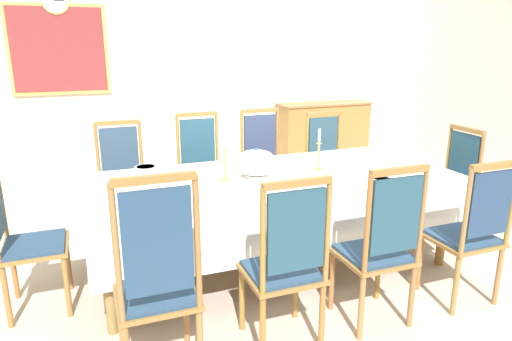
# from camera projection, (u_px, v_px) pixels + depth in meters

# --- Properties ---
(ground) EXTENTS (7.55, 6.56, 0.04)m
(ground) POSITION_uv_depth(u_px,v_px,m) (275.00, 269.00, 3.77)
(ground) COLOR beige
(back_wall) EXTENTS (7.55, 0.08, 3.55)m
(back_wall) POSITION_uv_depth(u_px,v_px,m) (182.00, 44.00, 6.27)
(back_wall) COLOR silver
(back_wall) RESTS_ON ground
(dining_table) EXTENTS (2.82, 1.17, 0.78)m
(dining_table) POSITION_uv_depth(u_px,v_px,m) (273.00, 184.00, 3.62)
(dining_table) COLOR olive
(dining_table) RESTS_ON ground
(tablecloth) EXTENTS (2.84, 1.19, 0.43)m
(tablecloth) POSITION_uv_depth(u_px,v_px,m) (273.00, 189.00, 3.63)
(tablecloth) COLOR white
(tablecloth) RESTS_ON dining_table
(chair_south_a) EXTENTS (0.44, 0.42, 1.20)m
(chair_south_a) POSITION_uv_depth(u_px,v_px,m) (157.00, 281.00, 2.38)
(chair_south_a) COLOR olive
(chair_south_a) RESTS_ON ground
(chair_north_a) EXTENTS (0.44, 0.42, 1.11)m
(chair_north_a) POSITION_uv_depth(u_px,v_px,m) (123.00, 182.00, 4.18)
(chair_north_a) COLOR olive
(chair_north_a) RESTS_ON ground
(chair_south_b) EXTENTS (0.44, 0.42, 1.10)m
(chair_south_b) POSITION_uv_depth(u_px,v_px,m) (286.00, 263.00, 2.65)
(chair_south_b) COLOR olive
(chair_south_b) RESTS_ON ground
(chair_north_b) EXTENTS (0.44, 0.42, 1.14)m
(chair_north_b) POSITION_uv_depth(u_px,v_px,m) (202.00, 172.00, 4.43)
(chair_north_b) COLOR olive
(chair_north_b) RESTS_ON ground
(chair_south_c) EXTENTS (0.44, 0.42, 1.10)m
(chair_south_c) POSITION_uv_depth(u_px,v_px,m) (380.00, 245.00, 2.87)
(chair_south_c) COLOR #915D33
(chair_south_c) RESTS_ON ground
(chair_north_c) EXTENTS (0.44, 0.42, 1.15)m
(chair_north_c) POSITION_uv_depth(u_px,v_px,m) (264.00, 166.00, 4.66)
(chair_north_c) COLOR olive
(chair_north_c) RESTS_ON ground
(chair_south_d) EXTENTS (0.44, 0.42, 1.06)m
(chair_south_d) POSITION_uv_depth(u_px,v_px,m) (470.00, 231.00, 3.13)
(chair_south_d) COLOR #965E31
(chair_south_d) RESTS_ON ground
(chair_north_d) EXTENTS (0.44, 0.42, 1.08)m
(chair_north_d) POSITION_uv_depth(u_px,v_px,m) (328.00, 162.00, 4.91)
(chair_north_d) COLOR olive
(chair_north_d) RESTS_ON ground
(chair_head_west) EXTENTS (0.42, 0.44, 1.11)m
(chair_head_west) POSITION_uv_depth(u_px,v_px,m) (22.00, 234.00, 3.03)
(chair_head_west) COLOR olive
(chair_head_west) RESTS_ON ground
(chair_head_east) EXTENTS (0.42, 0.44, 1.04)m
(chair_head_east) POSITION_uv_depth(u_px,v_px,m) (450.00, 181.00, 4.28)
(chair_head_east) COLOR olive
(chair_head_east) RESTS_ON ground
(soup_tureen) EXTENTS (0.30, 0.30, 0.23)m
(soup_tureen) POSITION_uv_depth(u_px,v_px,m) (256.00, 163.00, 3.52)
(soup_tureen) COLOR white
(soup_tureen) RESTS_ON tablecloth
(candlestick_west) EXTENTS (0.07, 0.07, 0.35)m
(candlestick_west) POSITION_uv_depth(u_px,v_px,m) (225.00, 163.00, 3.42)
(candlestick_west) COLOR gold
(candlestick_west) RESTS_ON tablecloth
(candlestick_east) EXTENTS (0.07, 0.07, 0.35)m
(candlestick_east) POSITION_uv_depth(u_px,v_px,m) (319.00, 154.00, 3.69)
(candlestick_east) COLOR gold
(candlestick_east) RESTS_ON tablecloth
(bowl_near_left) EXTENTS (0.18, 0.18, 0.04)m
(bowl_near_left) POSITION_uv_depth(u_px,v_px,m) (305.00, 189.00, 3.18)
(bowl_near_left) COLOR white
(bowl_near_left) RESTS_ON tablecloth
(bowl_near_right) EXTENTS (0.17, 0.17, 0.03)m
(bowl_near_right) POSITION_uv_depth(u_px,v_px,m) (191.00, 200.00, 2.97)
(bowl_near_right) COLOR white
(bowl_near_right) RESTS_ON tablecloth
(bowl_far_left) EXTENTS (0.18, 0.18, 0.04)m
(bowl_far_left) POSITION_uv_depth(u_px,v_px,m) (146.00, 168.00, 3.70)
(bowl_far_left) COLOR white
(bowl_far_left) RESTS_ON tablecloth
(bowl_far_right) EXTENTS (0.15, 0.15, 0.04)m
(bowl_far_right) POSITION_uv_depth(u_px,v_px,m) (381.00, 180.00, 3.40)
(bowl_far_right) COLOR white
(bowl_far_right) RESTS_ON tablecloth
(spoon_primary) EXTENTS (0.05, 0.18, 0.01)m
(spoon_primary) POSITION_uv_depth(u_px,v_px,m) (317.00, 189.00, 3.25)
(spoon_primary) COLOR gold
(spoon_primary) RESTS_ON tablecloth
(spoon_secondary) EXTENTS (0.04, 0.18, 0.01)m
(spoon_secondary) POSITION_uv_depth(u_px,v_px,m) (172.00, 203.00, 2.95)
(spoon_secondary) COLOR gold
(spoon_secondary) RESTS_ON tablecloth
(sideboard) EXTENTS (1.44, 0.48, 0.90)m
(sideboard) POSITION_uv_depth(u_px,v_px,m) (323.00, 132.00, 7.06)
(sideboard) COLOR olive
(sideboard) RESTS_ON ground
(mounted_clock) EXTENTS (0.33, 0.06, 0.33)m
(mounted_clock) POSITION_uv_depth(u_px,v_px,m) (55.00, 0.00, 5.54)
(mounted_clock) COLOR #D1B251
(framed_painting) EXTENTS (1.18, 0.05, 1.11)m
(framed_painting) POSITION_uv_depth(u_px,v_px,m) (59.00, 50.00, 5.69)
(framed_painting) COLOR #D1B251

